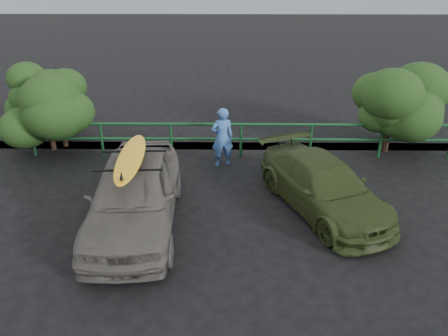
# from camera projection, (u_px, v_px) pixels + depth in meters

# --- Properties ---
(ground) EXTENTS (80.00, 80.00, 0.00)m
(ground) POSITION_uv_depth(u_px,v_px,m) (193.00, 266.00, 8.24)
(ground) COLOR black
(guardrail) EXTENTS (14.00, 0.08, 1.04)m
(guardrail) POSITION_uv_depth(u_px,v_px,m) (206.00, 140.00, 12.51)
(guardrail) COLOR #154B24
(guardrail) RESTS_ON ground
(shrub_left) EXTENTS (3.20, 2.40, 2.49)m
(shrub_left) POSITION_uv_depth(u_px,v_px,m) (40.00, 111.00, 12.61)
(shrub_left) COLOR #244519
(shrub_left) RESTS_ON ground
(shrub_right) EXTENTS (3.20, 2.40, 2.31)m
(shrub_right) POSITION_uv_depth(u_px,v_px,m) (379.00, 114.00, 12.62)
(shrub_right) COLOR #244519
(shrub_right) RESTS_ON ground
(sedan) EXTENTS (2.01, 4.52, 1.51)m
(sedan) POSITION_uv_depth(u_px,v_px,m) (134.00, 194.00, 9.20)
(sedan) COLOR #5D5853
(sedan) RESTS_ON ground
(olive_vehicle) EXTENTS (3.03, 4.30, 1.16)m
(olive_vehicle) POSITION_uv_depth(u_px,v_px,m) (323.00, 186.00, 9.87)
(olive_vehicle) COLOR #323E1B
(olive_vehicle) RESTS_ON ground
(man) EXTENTS (0.69, 0.54, 1.67)m
(man) POSITION_uv_depth(u_px,v_px,m) (222.00, 137.00, 11.84)
(man) COLOR #3F71BE
(man) RESTS_ON ground
(roof_rack) EXTENTS (1.41, 1.03, 0.05)m
(roof_rack) POSITION_uv_depth(u_px,v_px,m) (131.00, 160.00, 8.86)
(roof_rack) COLOR black
(roof_rack) RESTS_ON sedan
(surfboard) EXTENTS (0.65, 2.53, 0.07)m
(surfboard) POSITION_uv_depth(u_px,v_px,m) (131.00, 158.00, 8.83)
(surfboard) COLOR yellow
(surfboard) RESTS_ON roof_rack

